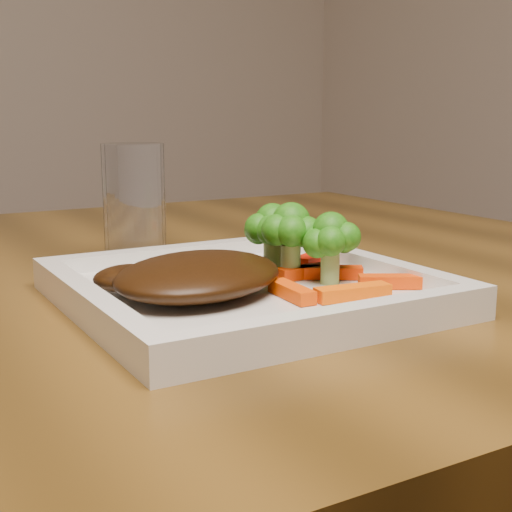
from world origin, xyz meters
TOP-DOWN VIEW (x-y plane):
  - plate at (0.39, -0.19)m, footprint 0.27×0.27m
  - steak at (0.34, -0.19)m, footprint 0.19×0.17m
  - broccoli_0 at (0.43, -0.15)m, footprint 0.07×0.07m
  - broccoli_1 at (0.47, -0.18)m, footprint 0.05×0.05m
  - broccoli_2 at (0.45, -0.21)m, footprint 0.07×0.07m
  - broccoli_3 at (0.43, -0.18)m, footprint 0.08×0.08m
  - carrot_0 at (0.44, -0.26)m, footprint 0.06×0.02m
  - carrot_1 at (0.49, -0.25)m, footprint 0.05×0.04m
  - carrot_2 at (0.40, -0.23)m, footprint 0.02×0.05m
  - carrot_3 at (0.49, -0.14)m, footprint 0.06×0.04m
  - carrot_5 at (0.46, -0.20)m, footprint 0.05×0.04m
  - carrot_6 at (0.45, -0.18)m, footprint 0.05×0.02m
  - drinking_glass at (0.36, -0.01)m, footprint 0.08×0.08m

SIDE VIEW (x-z plane):
  - plate at x=0.39m, z-range 0.75..0.76m
  - carrot_0 at x=0.44m, z-range 0.76..0.77m
  - carrot_1 at x=0.49m, z-range 0.76..0.77m
  - carrot_2 at x=0.40m, z-range 0.76..0.77m
  - carrot_3 at x=0.49m, z-range 0.76..0.77m
  - carrot_5 at x=0.46m, z-range 0.76..0.77m
  - carrot_6 at x=0.45m, z-range 0.76..0.77m
  - steak at x=0.34m, z-range 0.76..0.79m
  - broccoli_2 at x=0.45m, z-range 0.76..0.82m
  - broccoli_3 at x=0.43m, z-range 0.76..0.82m
  - broccoli_1 at x=0.47m, z-range 0.76..0.83m
  - broccoli_0 at x=0.43m, z-range 0.76..0.83m
  - drinking_glass at x=0.36m, z-range 0.75..0.87m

